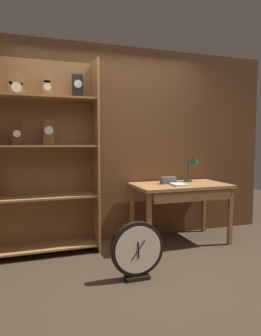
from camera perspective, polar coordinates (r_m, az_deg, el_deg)
The scene contains 8 objects.
ground_plane at distance 3.06m, azimuth 2.94°, elevation -20.88°, with size 10.00×10.00×0.00m, color #3D2D21.
back_wood_panel at distance 4.07m, azimuth -4.20°, elevation 4.48°, with size 4.80×0.05×2.60m, color brown.
bookshelf at distance 3.66m, azimuth -18.14°, elevation 2.21°, with size 1.45×0.34×2.30m.
workbench at distance 4.02m, azimuth 9.52°, elevation -4.29°, with size 1.23×0.72×0.78m.
desk_lamp at distance 4.26m, azimuth 11.68°, elevation 0.80°, with size 0.20×0.20×0.37m.
toolbox_small at distance 4.01m, azimuth 7.14°, elevation -2.32°, with size 0.20×0.10×0.09m, color #595960.
open_repair_manual at distance 3.88m, azimuth 9.05°, elevation -3.11°, with size 0.16×0.22×0.03m, color silver.
round_clock_large at distance 3.01m, azimuth 1.27°, elevation -15.29°, with size 0.53×0.11×0.57m.
Camera 1 is at (-1.02, -2.56, 1.33)m, focal length 32.26 mm.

